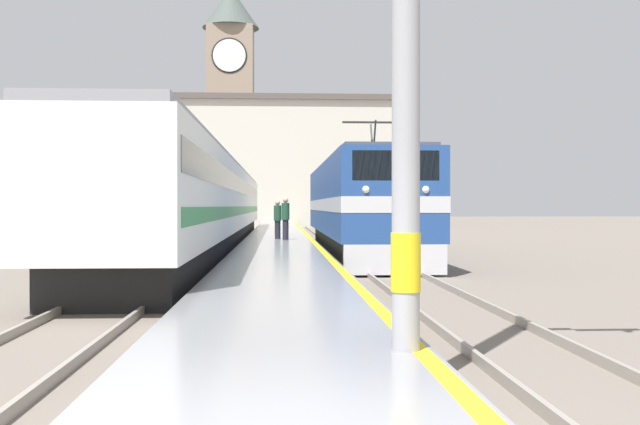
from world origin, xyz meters
TOP-DOWN VIEW (x-y plane):
  - ground_plane at (0.00, 30.00)m, footprint 200.00×200.00m
  - platform at (0.00, 25.00)m, footprint 3.13×140.00m
  - rail_track_near at (3.08, 25.00)m, footprint 2.83×140.00m
  - rail_track_far at (-3.13, 25.00)m, footprint 2.84×140.00m
  - locomotive_train at (3.08, 24.22)m, footprint 2.92×19.17m
  - passenger_train at (-3.13, 30.64)m, footprint 2.92×46.35m
  - person_on_platform at (-0.07, 28.62)m, footprint 0.34×0.34m
  - second_waiting_passenger at (0.28, 27.52)m, footprint 0.34×0.34m
  - clock_tower at (-4.91, 72.32)m, footprint 5.79×5.79m
  - station_building at (-1.79, 65.61)m, footprint 24.54×9.17m

SIDE VIEW (x-z plane):
  - ground_plane at x=0.00m, z-range 0.00..0.00m
  - rail_track_near at x=3.08m, z-range -0.05..0.11m
  - rail_track_far at x=-3.13m, z-range -0.05..0.11m
  - platform at x=0.00m, z-range 0.00..0.45m
  - person_on_platform at x=-0.07m, z-range 0.49..2.21m
  - second_waiting_passenger at x=0.28m, z-range 0.51..2.35m
  - locomotive_train at x=3.08m, z-range -0.44..4.25m
  - passenger_train at x=-3.13m, z-range 0.15..3.99m
  - station_building at x=-1.79m, z-range 0.02..11.89m
  - clock_tower at x=-4.91m, z-range 0.90..25.23m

